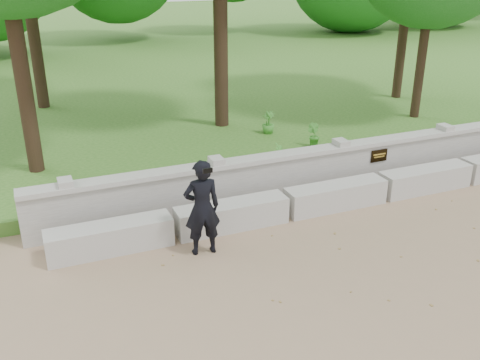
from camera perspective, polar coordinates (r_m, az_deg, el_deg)
name	(u,v)px	position (r m, az deg, el deg)	size (l,w,h in m)	color
ground	(454,245)	(9.09, 21.89, -6.45)	(80.00, 80.00, 0.00)	#8C7155
lawn	(186,72)	(20.75, -5.73, 11.35)	(40.00, 22.00, 0.25)	#2C5C19
concrete_bench	(382,187)	(10.25, 14.89, -0.76)	(11.90, 0.45, 0.45)	#BBB8B0
parapet_wall	(361,163)	(10.68, 12.80, 1.79)	(12.50, 0.35, 0.90)	#AFADA6
man_main	(202,208)	(7.92, -4.07, -2.97)	(0.57, 0.52, 1.50)	black
shrub_a	(280,157)	(10.51, 4.25, 2.44)	(0.31, 0.21, 0.60)	#428C2F
shrub_b	(313,135)	(12.02, 7.83, 4.77)	(0.29, 0.24, 0.53)	#428C2F
shrub_d	(268,122)	(12.86, 3.03, 6.15)	(0.30, 0.27, 0.54)	#428C2F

